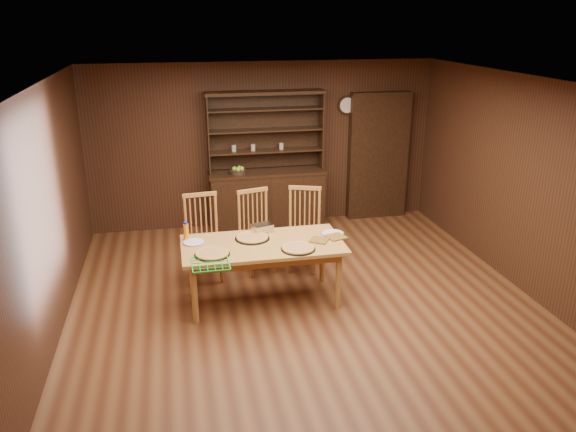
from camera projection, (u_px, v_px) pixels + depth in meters
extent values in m
plane|color=brown|center=(307.00, 308.00, 6.62)|extent=(6.00, 6.00, 0.00)
plane|color=white|center=(310.00, 83.00, 5.74)|extent=(6.00, 6.00, 0.00)
plane|color=#3C2013|center=(264.00, 145.00, 8.95)|extent=(5.50, 0.00, 5.50)
plane|color=#3C2013|center=(425.00, 356.00, 3.42)|extent=(5.50, 0.00, 5.50)
plane|color=#3C2013|center=(44.00, 221.00, 5.66)|extent=(0.00, 6.00, 6.00)
plane|color=#3C2013|center=(531.00, 189.00, 6.71)|extent=(0.00, 6.00, 6.00)
cube|color=black|center=(267.00, 201.00, 9.00)|extent=(1.80, 0.50, 0.90)
cube|color=black|center=(267.00, 172.00, 8.84)|extent=(1.84, 0.52, 0.04)
cube|color=black|center=(264.00, 130.00, 8.83)|extent=(1.80, 0.02, 1.20)
cube|color=black|center=(208.00, 134.00, 8.53)|extent=(0.02, 0.32, 1.20)
cube|color=black|center=(321.00, 130.00, 8.87)|extent=(0.02, 0.32, 1.20)
cube|color=black|center=(265.00, 93.00, 8.49)|extent=(1.84, 0.34, 0.05)
cylinder|color=#A09B87|center=(234.00, 148.00, 8.68)|extent=(0.07, 0.07, 0.10)
cylinder|color=#A09B87|center=(253.00, 147.00, 8.74)|extent=(0.07, 0.07, 0.10)
cube|color=black|center=(378.00, 156.00, 9.31)|extent=(1.00, 0.18, 2.10)
cylinder|color=black|center=(347.00, 105.00, 8.97)|extent=(0.30, 0.04, 0.30)
cylinder|color=beige|center=(347.00, 105.00, 8.94)|extent=(0.24, 0.01, 0.24)
cube|color=#B98440|center=(263.00, 245.00, 6.55)|extent=(1.88, 0.94, 0.04)
cylinder|color=#B98440|center=(195.00, 294.00, 6.19)|extent=(0.07, 0.07, 0.71)
cylinder|color=#B98440|center=(192.00, 267.00, 6.85)|extent=(0.07, 0.07, 0.71)
cylinder|color=#B98440|center=(338.00, 281.00, 6.51)|extent=(0.07, 0.07, 0.71)
cylinder|color=#B98440|center=(322.00, 256.00, 7.16)|extent=(0.07, 0.07, 0.71)
cube|color=#C57D43|center=(205.00, 245.00, 7.20)|extent=(0.50, 0.48, 0.04)
cylinder|color=#C57D43|center=(194.00, 270.00, 7.08)|extent=(0.04, 0.04, 0.45)
cylinder|color=#C57D43|center=(190.00, 259.00, 7.38)|extent=(0.04, 0.04, 0.45)
cylinder|color=#C57D43|center=(221.00, 266.00, 7.18)|extent=(0.04, 0.04, 0.45)
cylinder|color=#C57D43|center=(217.00, 256.00, 7.48)|extent=(0.04, 0.04, 0.45)
cube|color=#C57D43|center=(200.00, 195.00, 7.15)|extent=(0.44, 0.08, 0.05)
cube|color=#C57D43|center=(259.00, 239.00, 7.44)|extent=(0.55, 0.53, 0.04)
cylinder|color=#C57D43|center=(252.00, 262.00, 7.31)|extent=(0.04, 0.04, 0.45)
cylinder|color=#C57D43|center=(242.00, 253.00, 7.58)|extent=(0.04, 0.04, 0.45)
cylinder|color=#C57D43|center=(276.00, 257.00, 7.45)|extent=(0.04, 0.04, 0.45)
cylinder|color=#C57D43|center=(266.00, 249.00, 7.73)|extent=(0.04, 0.04, 0.45)
cube|color=#C57D43|center=(252.00, 191.00, 7.38)|extent=(0.43, 0.14, 0.05)
cube|color=#C57D43|center=(303.00, 236.00, 7.49)|extent=(0.58, 0.57, 0.04)
cylinder|color=#C57D43|center=(288.00, 258.00, 7.44)|extent=(0.04, 0.04, 0.45)
cylinder|color=#C57D43|center=(292.00, 248.00, 7.75)|extent=(0.04, 0.04, 0.45)
cylinder|color=#C57D43|center=(315.00, 259.00, 7.40)|extent=(0.04, 0.04, 0.45)
cylinder|color=#C57D43|center=(317.00, 249.00, 7.70)|extent=(0.04, 0.04, 0.45)
cube|color=#C57D43|center=(305.00, 188.00, 7.45)|extent=(0.42, 0.18, 0.05)
cylinder|color=black|center=(212.00, 255.00, 6.22)|extent=(0.40, 0.40, 0.01)
cylinder|color=tan|center=(212.00, 253.00, 6.22)|extent=(0.36, 0.36, 0.02)
torus|color=gold|center=(212.00, 253.00, 6.22)|extent=(0.37, 0.37, 0.03)
cylinder|color=black|center=(298.00, 249.00, 6.37)|extent=(0.39, 0.39, 0.01)
cylinder|color=tan|center=(298.00, 248.00, 6.36)|extent=(0.36, 0.36, 0.02)
torus|color=gold|center=(298.00, 248.00, 6.36)|extent=(0.37, 0.37, 0.03)
cylinder|color=black|center=(252.00, 238.00, 6.67)|extent=(0.41, 0.41, 0.01)
cylinder|color=tan|center=(252.00, 237.00, 6.66)|extent=(0.37, 0.37, 0.02)
torus|color=gold|center=(252.00, 237.00, 6.66)|extent=(0.38, 0.38, 0.03)
cylinder|color=beige|center=(194.00, 242.00, 6.55)|extent=(0.26, 0.26, 0.01)
torus|color=#303992|center=(194.00, 242.00, 6.55)|extent=(0.26, 0.26, 0.01)
cylinder|color=beige|center=(332.00, 233.00, 6.82)|extent=(0.28, 0.28, 0.01)
torus|color=#303992|center=(332.00, 233.00, 6.81)|extent=(0.28, 0.28, 0.01)
cube|color=white|center=(262.00, 228.00, 6.88)|extent=(0.28, 0.24, 0.10)
cylinder|color=orange|center=(186.00, 232.00, 6.62)|extent=(0.06, 0.06, 0.19)
cylinder|color=#161CB7|center=(186.00, 223.00, 6.58)|extent=(0.04, 0.04, 0.03)
cube|color=#B31D14|center=(336.00, 237.00, 6.71)|extent=(0.26, 0.26, 0.02)
cube|color=#B31D14|center=(319.00, 240.00, 6.61)|extent=(0.28, 0.28, 0.02)
cylinder|color=black|center=(238.00, 172.00, 8.68)|extent=(0.25, 0.25, 0.06)
sphere|color=#7DB730|center=(235.00, 169.00, 8.66)|extent=(0.08, 0.08, 0.08)
sphere|color=#7DB730|center=(239.00, 168.00, 8.70)|extent=(0.08, 0.08, 0.08)
sphere|color=#7DB730|center=(238.00, 169.00, 8.62)|extent=(0.08, 0.08, 0.08)
sphere|color=#7DB730|center=(242.00, 169.00, 8.66)|extent=(0.08, 0.08, 0.08)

